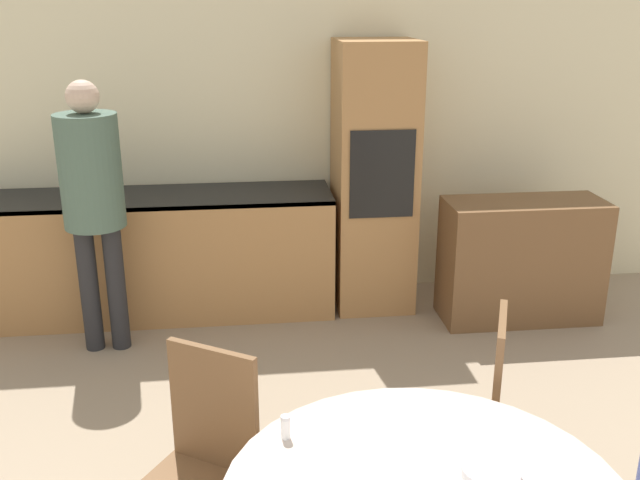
# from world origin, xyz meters

# --- Properties ---
(wall_back) EXTENTS (6.32, 0.05, 2.60)m
(wall_back) POSITION_xyz_m (0.00, 4.87, 1.30)
(wall_back) COLOR beige
(wall_back) RESTS_ON ground_plane
(kitchen_counter) EXTENTS (2.65, 0.60, 0.88)m
(kitchen_counter) POSITION_xyz_m (-0.98, 4.52, 0.45)
(kitchen_counter) COLOR #AD7A47
(kitchen_counter) RESTS_ON ground_plane
(oven_unit) EXTENTS (0.55, 0.59, 1.91)m
(oven_unit) POSITION_xyz_m (0.66, 4.53, 0.96)
(oven_unit) COLOR #AD7A47
(oven_unit) RESTS_ON ground_plane
(sideboard) EXTENTS (1.10, 0.45, 0.86)m
(sideboard) POSITION_xyz_m (1.64, 4.14, 0.43)
(sideboard) COLOR brown
(sideboard) RESTS_ON ground_plane
(chair_far_left) EXTENTS (0.55, 0.55, 0.96)m
(chair_far_left) POSITION_xyz_m (-0.48, 1.96, 0.54)
(chair_far_left) COLOR brown
(chair_far_left) RESTS_ON ground_plane
(chair_far_right) EXTENTS (0.52, 0.52, 0.96)m
(chair_far_right) POSITION_xyz_m (0.65, 2.19, 0.54)
(chair_far_right) COLOR brown
(chair_far_right) RESTS_ON ground_plane
(person_standing) EXTENTS (0.37, 0.37, 1.73)m
(person_standing) POSITION_xyz_m (-1.19, 4.00, 1.07)
(person_standing) COLOR #262628
(person_standing) RESTS_ON ground_plane
(bowl_near) EXTENTS (0.19, 0.19, 0.04)m
(bowl_near) POSITION_xyz_m (0.46, 1.47, 0.77)
(bowl_near) COLOR silver
(bowl_near) RESTS_ON dining_table
(salt_shaker) EXTENTS (0.03, 0.03, 0.09)m
(salt_shaker) POSITION_xyz_m (-0.17, 1.75, 0.79)
(salt_shaker) COLOR white
(salt_shaker) RESTS_ON dining_table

